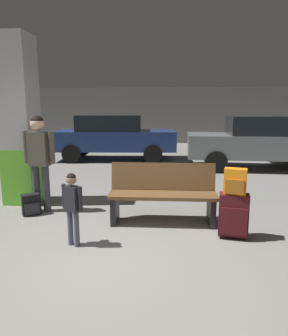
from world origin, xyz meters
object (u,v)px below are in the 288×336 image
Objects in this scene: child at (72,202)px; parked_car_near at (261,141)px; structural_pillar at (20,122)px; suitcase at (233,215)px; backpack_bright at (235,182)px; parked_car_far at (113,136)px; adult at (39,153)px; bench at (163,194)px; backpack_dark_floor at (31,205)px.

parked_car_near is at bearing 56.45° from child.
structural_pillar is at bearing 131.09° from child.
backpack_bright is at bearing -161.23° from suitcase.
parked_car_far reaches higher than suitcase.
adult is at bearing -91.04° from parked_car_far.
backpack_dark_floor is (-2.15, 0.11, -0.28)m from bench.
child is at bearing -123.55° from parked_car_near.
bench is 6.19m from parked_car_far.
suitcase is 0.15× the size of parked_car_near.
backpack_dark_floor is at bearing -118.84° from adult.
child is (-2.03, -0.44, -0.20)m from backpack_bright.
suitcase is 0.45m from backpack_bright.
parked_car_near is (2.63, 4.64, 0.36)m from bench.
parked_car_near is (4.77, 4.53, 0.64)m from backpack_dark_floor.
backpack_bright is (3.55, -1.30, -0.70)m from structural_pillar.
suitcase is at bearing 18.77° from backpack_bright.
backpack_bright is at bearing -65.56° from parked_car_far.
parked_car_near is 4.73m from parked_car_far.
backpack_dark_floor is (-3.10, 0.62, -0.15)m from suitcase.
child is 2.74× the size of backpack_dark_floor.
suitcase is at bearing -11.28° from backpack_dark_floor.
adult reaches higher than bench.
structural_pillar is 3.85m from backpack_bright.
bench reaches higher than backpack_dark_floor.
adult is (-2.04, 0.30, 0.55)m from bench.
backpack_dark_floor is at bearing 168.72° from suitcase.
backpack_dark_floor is (-1.07, 1.06, -0.41)m from child.
child is (1.52, -1.74, -0.90)m from structural_pillar.
adult is (-0.97, 1.25, 0.41)m from child.
adult is (-3.00, 0.81, 0.22)m from backpack_bright.
parked_car_far is (-1.94, 5.86, 0.36)m from bench.
bench is (2.60, -0.79, -1.03)m from structural_pillar.
adult is 0.85m from backpack_dark_floor.
backpack_dark_floor is (-3.10, 0.62, -0.60)m from backpack_bright.
structural_pillar is 3.96m from suitcase.
adult is (0.56, -0.50, -0.49)m from structural_pillar.
parked_car_far is (0.10, 5.56, -0.18)m from adult.
parked_car_near reaches higher than bench.
backpack_dark_floor is 0.08× the size of parked_car_far.
bench is 5.34m from parked_car_near.
backpack_bright is 2.09m from child.
suitcase is at bearing -20.14° from structural_pillar.
child is at bearing -44.75° from backpack_dark_floor.
parked_car_near is at bearing 71.98° from backpack_bright.
suitcase is 1.78× the size of backpack_dark_floor.
child is 0.58× the size of adult.
parked_car_far is at bearing 87.96° from backpack_dark_floor.
child reaches higher than backpack_dark_floor.
structural_pillar is at bearing 138.26° from adult.
parked_car_far is at bearing 82.62° from structural_pillar.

